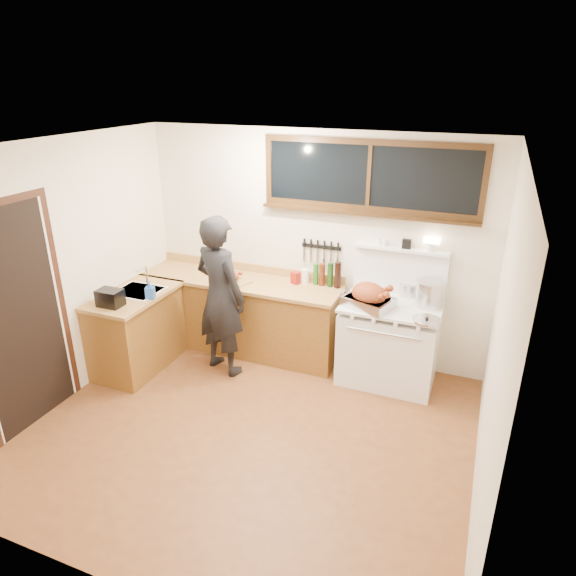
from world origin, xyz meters
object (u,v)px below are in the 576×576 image
at_px(vintage_stove, 389,341).
at_px(man, 220,296).
at_px(cutting_board, 231,277).
at_px(roast_turkey, 369,297).

height_order(vintage_stove, man, man).
xyz_separation_m(man, cutting_board, (-0.09, 0.42, 0.05)).
distance_m(cutting_board, roast_turkey, 1.64).
bearing_deg(cutting_board, roast_turkey, -2.80).
xyz_separation_m(man, roast_turkey, (1.55, 0.34, 0.10)).
relative_size(man, roast_turkey, 3.16).
distance_m(vintage_stove, roast_turkey, 0.60).
xyz_separation_m(cutting_board, roast_turkey, (1.64, -0.08, 0.05)).
height_order(man, cutting_board, man).
bearing_deg(roast_turkey, cutting_board, 177.20).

